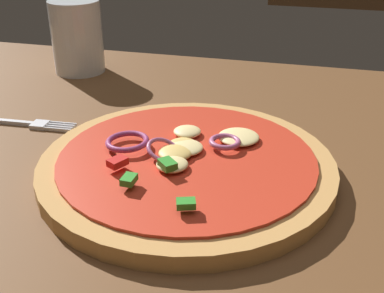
{
  "coord_description": "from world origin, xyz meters",
  "views": [
    {
      "loc": [
        0.08,
        -0.37,
        0.28
      ],
      "look_at": [
        -0.03,
        0.05,
        0.05
      ],
      "focal_mm": 45.57,
      "sensor_mm": 36.0,
      "label": 1
    }
  ],
  "objects": [
    {
      "name": "pizza",
      "position": [
        -0.03,
        0.03,
        0.04
      ],
      "size": [
        0.29,
        0.29,
        0.03
      ],
      "color": "tan",
      "rests_on": "dining_table"
    },
    {
      "name": "dining_table",
      "position": [
        0.0,
        0.0,
        0.02
      ],
      "size": [
        1.21,
        0.8,
        0.03
      ],
      "color": "brown",
      "rests_on": "ground"
    },
    {
      "name": "fork",
      "position": [
        -0.26,
        0.08,
        0.04
      ],
      "size": [
        0.16,
        0.02,
        0.01
      ],
      "color": "silver",
      "rests_on": "dining_table"
    },
    {
      "name": "beer_glass",
      "position": [
        -0.27,
        0.29,
        0.08
      ],
      "size": [
        0.08,
        0.08,
        0.11
      ],
      "color": "silver",
      "rests_on": "dining_table"
    }
  ]
}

